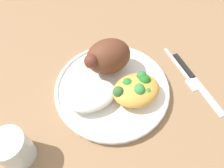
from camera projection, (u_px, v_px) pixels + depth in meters
The scene contains 8 objects.
ground_plane at pixel (112, 91), 0.50m from camera, with size 2.00×2.00×0.00m, color #97724F.
plate at pixel (112, 89), 0.49m from camera, with size 0.26×0.26×0.02m.
roasted_chicken at pixel (108, 57), 0.48m from camera, with size 0.11×0.08×0.08m.
rice_pile at pixel (91, 96), 0.45m from camera, with size 0.11×0.07×0.03m, color white.
mac_cheese_with_broccoli at pixel (136, 89), 0.46m from camera, with size 0.10×0.08×0.05m.
fork at pixel (182, 71), 0.53m from camera, with size 0.02×0.14×0.01m.
knife at pixel (193, 77), 0.52m from camera, with size 0.02×0.19×0.01m.
water_glass at pixel (13, 149), 0.39m from camera, with size 0.06×0.06×0.08m, color silver.
Camera 1 is at (0.10, 0.25, 0.43)m, focal length 34.59 mm.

